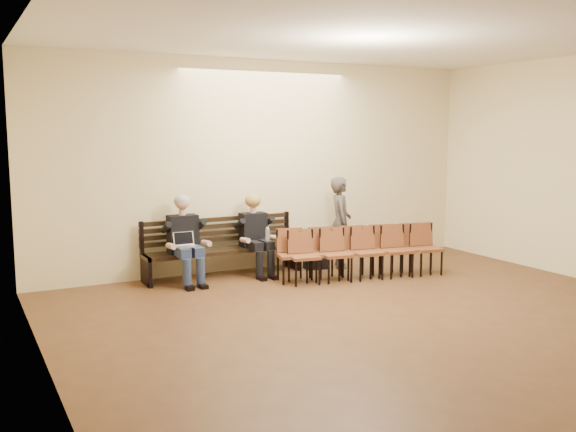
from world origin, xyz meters
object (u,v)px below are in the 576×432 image
Objects in this scene: seated_man at (185,240)px; passerby at (340,215)px; laptop at (187,249)px; bench at (223,262)px; chair_row_front at (356,252)px; water_bottle at (268,242)px; chair_row_back at (367,253)px; bag at (315,261)px; seated_woman at (256,238)px.

passerby is (2.71, -0.17, 0.22)m from seated_man.
laptop is (-0.04, -0.19, -0.11)m from seated_man.
chair_row_front is (1.83, -1.09, 0.19)m from bench.
chair_row_front is at bearing -30.90° from water_bottle.
seated_man is 2.73m from passerby.
chair_row_back reaches higher than water_bottle.
bench is at bearing 172.53° from bag.
bag is (2.31, 0.10, -0.43)m from laptop.
bag is at bearing -7.47° from bench.
chair_row_back is at bearing -11.80° from laptop.
chair_row_front is 0.18m from chair_row_back.
chair_row_front reaches higher than laptop.
passerby is at bearing -8.05° from bench.
passerby is 0.71× the size of chair_row_front.
passerby reaches higher than seated_man.
seated_woman reaches higher than bench.
chair_row_back is (-0.09, -0.93, -0.48)m from passerby.
water_bottle reaches higher than bag.
chair_row_back is at bearing -32.81° from water_bottle.
chair_row_front reaches higher than bench.
seated_woman is at bearing 175.25° from bag.
seated_man is 3.66× the size of bag.
seated_man is 1.20m from seated_woman.
seated_woman is (0.52, -0.12, 0.38)m from bench.
seated_man reaches higher than bench.
chair_row_back is (1.33, -0.86, -0.15)m from water_bottle.
seated_woman is 1.17m from bag.
bench is 2.31m from chair_row_back.
seated_man reaches higher than bag.
laptop is (-1.24, -0.19, -0.04)m from seated_woman.
bench is 2.14× the size of seated_woman.
seated_woman reaches higher than laptop.
bench is 1.93× the size of seated_man.
bag is 0.14× the size of chair_row_back.
chair_row_front is 0.99× the size of chair_row_back.
bench is 11.20× the size of water_bottle.
water_bottle is at bearing 117.39° from passerby.
seated_man is at bearing 177.76° from bag.
water_bottle is at bearing 4.72° from laptop.
seated_man is 0.53× the size of chair_row_back.
chair_row_back is (0.12, -0.14, 0.00)m from chair_row_front.
chair_row_back is at bearing -160.89° from passerby.
bag is 1.11m from chair_row_back.
water_bottle reaches higher than bench.
seated_woman is 0.27m from water_bottle.
laptop is 0.13× the size of chair_row_front.
bench is 7.08× the size of bag.
passerby reaches higher than laptop.
seated_woman is at bearing 155.96° from chair_row_front.
water_bottle is (0.62, -0.36, 0.34)m from bench.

